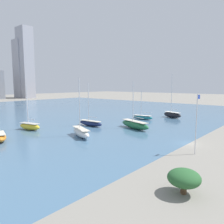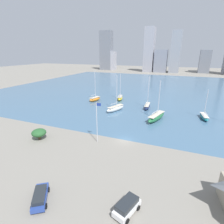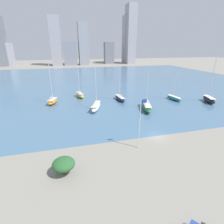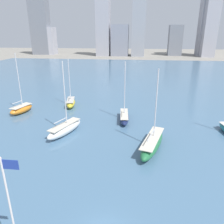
% 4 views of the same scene
% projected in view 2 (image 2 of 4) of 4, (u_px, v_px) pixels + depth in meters
% --- Properties ---
extents(ground_plane, '(500.00, 500.00, 0.00)m').
position_uv_depth(ground_plane, '(125.00, 140.00, 44.13)').
color(ground_plane, gray).
extents(harbor_water, '(180.00, 140.00, 0.00)m').
position_uv_depth(harbor_water, '(160.00, 89.00, 105.60)').
color(harbor_water, '#476B89').
rests_on(harbor_water, ground_plane).
extents(flag_pole, '(1.24, 0.14, 10.25)m').
position_uv_depth(flag_pole, '(97.00, 121.00, 41.33)').
color(flag_pole, silver).
rests_on(flag_pole, ground_plane).
extents(yard_shrub, '(3.57, 3.57, 2.75)m').
position_uv_depth(yard_shrub, '(39.00, 133.00, 44.03)').
color(yard_shrub, '#4C3823').
rests_on(yard_shrub, ground_plane).
extents(distant_city_skyline, '(148.33, 20.81, 60.98)m').
position_uv_depth(distant_city_skyline, '(179.00, 51.00, 184.49)').
color(distant_city_skyline, slate).
rests_on(distant_city_skyline, ground_plane).
extents(sailboat_green, '(5.41, 11.16, 12.84)m').
position_uv_depth(sailboat_green, '(156.00, 117.00, 56.77)').
color(sailboat_green, '#236B3D').
rests_on(sailboat_green, harbor_water).
extents(sailboat_white, '(5.30, 9.09, 13.32)m').
position_uv_depth(sailboat_white, '(115.00, 108.00, 65.64)').
color(sailboat_white, white).
rests_on(sailboat_white, harbor_water).
extents(sailboat_navy, '(2.57, 8.49, 12.34)m').
position_uv_depth(sailboat_navy, '(147.00, 106.00, 69.03)').
color(sailboat_navy, '#19234C').
rests_on(sailboat_navy, harbor_water).
extents(sailboat_orange, '(4.19, 6.74, 13.63)m').
position_uv_depth(sailboat_orange, '(95.00, 99.00, 79.18)').
color(sailboat_orange, orange).
rests_on(sailboat_orange, harbor_water).
extents(sailboat_yellow, '(3.60, 7.25, 11.85)m').
position_uv_depth(sailboat_yellow, '(120.00, 98.00, 81.02)').
color(sailboat_yellow, yellow).
rests_on(sailboat_yellow, harbor_water).
extents(sailboat_teal, '(3.04, 7.56, 9.78)m').
position_uv_depth(sailboat_teal, '(204.00, 117.00, 57.94)').
color(sailboat_teal, '#1E757F').
rests_on(sailboat_teal, harbor_water).
extents(parked_suv_white, '(3.22, 4.70, 1.92)m').
position_uv_depth(parked_suv_white, '(127.00, 206.00, 23.89)').
color(parked_suv_white, white).
rests_on(parked_suv_white, ground_plane).
extents(parked_wagon_blue, '(4.48, 5.33, 1.60)m').
position_uv_depth(parked_wagon_blue, '(40.00, 196.00, 25.77)').
color(parked_wagon_blue, '#284293').
rests_on(parked_wagon_blue, ground_plane).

